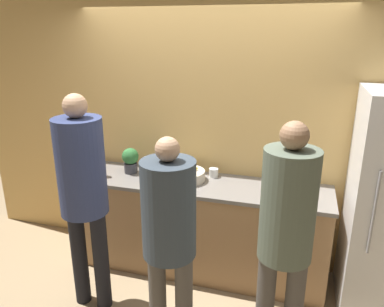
{
  "coord_description": "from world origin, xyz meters",
  "views": [
    {
      "loc": [
        0.87,
        -2.78,
        2.3
      ],
      "look_at": [
        0.0,
        0.14,
        1.28
      ],
      "focal_mm": 35.0,
      "sensor_mm": 36.0,
      "label": 1
    }
  ],
  "objects": [
    {
      "name": "cup_white",
      "position": [
        0.11,
        0.52,
        0.97
      ],
      "size": [
        0.09,
        0.09,
        0.08
      ],
      "color": "white",
      "rests_on": "counter"
    },
    {
      "name": "counter",
      "position": [
        0.0,
        0.36,
        0.47
      ],
      "size": [
        2.45,
        0.65,
        0.93
      ],
      "color": "#9E754C",
      "rests_on": "ground_plane"
    },
    {
      "name": "utensil_crock",
      "position": [
        0.84,
        0.41,
        0.99
      ],
      "size": [
        0.11,
        0.11,
        0.26
      ],
      "color": "#ADA393",
      "rests_on": "counter"
    },
    {
      "name": "potted_plant",
      "position": [
        -0.71,
        0.4,
        1.07
      ],
      "size": [
        0.17,
        0.17,
        0.25
      ],
      "color": "#3D3D42",
      "rests_on": "counter"
    },
    {
      "name": "wall_back",
      "position": [
        0.0,
        0.67,
        1.3
      ],
      "size": [
        5.2,
        0.06,
        2.6
      ],
      "color": "#E0B266",
      "rests_on": "ground_plane"
    },
    {
      "name": "person_left",
      "position": [
        -0.74,
        -0.41,
        1.13
      ],
      "size": [
        0.38,
        0.38,
        1.85
      ],
      "color": "black",
      "rests_on": "ground_plane"
    },
    {
      "name": "bottle_red",
      "position": [
        -0.93,
        0.22,
        1.01
      ],
      "size": [
        0.08,
        0.08,
        0.2
      ],
      "color": "red",
      "rests_on": "counter"
    },
    {
      "name": "cup_blue",
      "position": [
        -0.49,
        0.32,
        0.98
      ],
      "size": [
        0.07,
        0.07,
        0.1
      ],
      "color": "#335184",
      "rests_on": "counter"
    },
    {
      "name": "fruit_bowl",
      "position": [
        -0.12,
        0.36,
        0.98
      ],
      "size": [
        0.36,
        0.36,
        0.14
      ],
      "color": "beige",
      "rests_on": "counter"
    },
    {
      "name": "person_center",
      "position": [
        0.07,
        -0.64,
        1.0
      ],
      "size": [
        0.38,
        0.38,
        1.65
      ],
      "color": "#4C4742",
      "rests_on": "ground_plane"
    },
    {
      "name": "person_right",
      "position": [
        0.84,
        -0.55,
        1.07
      ],
      "size": [
        0.36,
        0.36,
        1.78
      ],
      "color": "#4C4742",
      "rests_on": "ground_plane"
    },
    {
      "name": "ground_plane",
      "position": [
        0.0,
        0.0,
        0.0
      ],
      "size": [
        14.0,
        14.0,
        0.0
      ],
      "primitive_type": "plane",
      "color": "#9E8460"
    }
  ]
}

